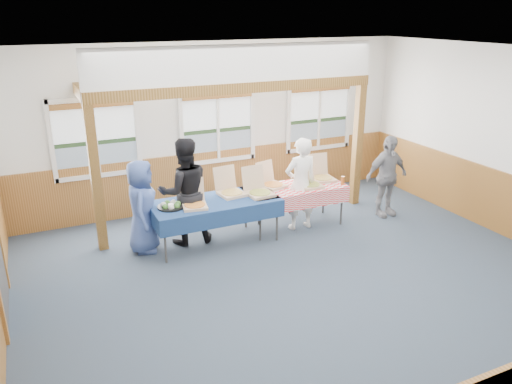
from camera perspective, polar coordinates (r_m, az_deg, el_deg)
floor at (r=7.46m, az=5.46°, el=-9.96°), size 8.00×8.00×0.00m
ceiling at (r=6.49m, az=6.42°, el=15.34°), size 8.00×8.00×0.00m
wall_back at (r=9.87m, az=-4.49°, el=7.57°), size 8.00×0.00×8.00m
wainscot_back at (r=10.12m, az=-4.28°, el=1.73°), size 7.98×0.05×1.10m
wainscot_right at (r=9.70m, az=26.38°, el=-1.21°), size 0.05×6.98×1.10m
window_left at (r=9.29m, az=-17.90°, el=6.38°), size 1.56×0.10×1.46m
window_mid at (r=9.81m, az=-4.42°, el=7.97°), size 1.56×0.10×1.46m
window_right at (r=10.81m, az=7.21°, el=8.99°), size 1.56×0.10×1.46m
post_left at (r=8.28m, az=-17.82°, el=1.34°), size 0.15×0.15×2.40m
post_right at (r=10.09m, az=11.52°, el=5.17°), size 0.15×0.15×2.40m
cross_beam at (r=8.61m, az=-1.79°, el=11.82°), size 5.15×0.18×0.18m
table_left at (r=8.30m, az=-4.69°, el=-1.31°), size 2.31×1.78×0.76m
table_right at (r=8.95m, az=4.42°, el=0.26°), size 1.99×1.47×0.76m
pizza_box_a at (r=8.05m, az=-7.06°, el=-1.22°), size 0.46×0.53×0.41m
pizza_box_b at (r=8.51m, az=-2.92°, el=0.14°), size 0.47×0.55×0.45m
pizza_box_c at (r=8.50m, az=0.31°, el=0.13°), size 0.45×0.53×0.45m
pizza_box_d at (r=8.91m, az=1.81°, el=1.05°), size 0.49×0.55×0.42m
pizza_box_e at (r=8.96m, az=6.09°, el=1.07°), size 0.40×0.49×0.43m
pizza_box_f at (r=9.34m, az=7.53°, el=1.81°), size 0.45×0.53×0.44m
veggie_tray at (r=8.06m, az=-9.71°, el=-1.56°), size 0.43×0.43×0.10m
drink_glass at (r=9.13m, az=9.88°, el=1.31°), size 0.07×0.07×0.15m
woman_white at (r=8.83m, az=5.11°, el=0.92°), size 0.61×0.40×1.68m
woman_black at (r=8.31m, az=-8.17°, el=0.04°), size 0.93×0.75×1.81m
man_blue at (r=8.18m, az=-12.90°, el=-1.62°), size 0.70×0.87×1.54m
person_grey at (r=9.71m, az=14.71°, el=1.76°), size 0.93×0.41×1.57m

